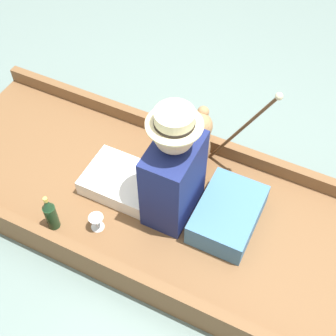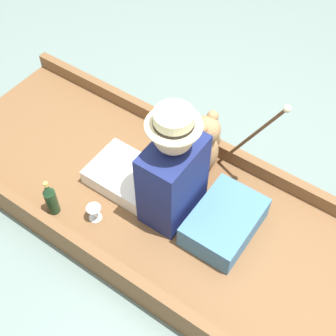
{
  "view_description": "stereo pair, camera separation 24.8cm",
  "coord_description": "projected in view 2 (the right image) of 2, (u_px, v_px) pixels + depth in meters",
  "views": [
    {
      "loc": [
        -1.45,
        -0.65,
        2.55
      ],
      "look_at": [
        0.0,
        0.06,
        0.51
      ],
      "focal_mm": 50.0,
      "sensor_mm": 36.0,
      "label": 1
    },
    {
      "loc": [
        -1.32,
        -0.86,
        2.55
      ],
      "look_at": [
        0.0,
        0.06,
        0.51
      ],
      "focal_mm": 50.0,
      "sensor_mm": 36.0,
      "label": 2
    }
  ],
  "objects": [
    {
      "name": "ground_plane",
      "position": [
        176.0,
        222.0,
        2.98
      ],
      "size": [
        16.0,
        16.0,
        0.0
      ],
      "primitive_type": "plane",
      "color": "slate"
    },
    {
      "name": "seat_cushion",
      "position": [
        224.0,
        222.0,
        2.71
      ],
      "size": [
        0.49,
        0.34,
        0.16
      ],
      "color": "teal",
      "rests_on": "punt_boat"
    },
    {
      "name": "punt_boat",
      "position": [
        176.0,
        215.0,
        2.91
      ],
      "size": [
        1.14,
        3.27,
        0.25
      ],
      "color": "brown",
      "rests_on": "ground_plane"
    },
    {
      "name": "champagne_bottle",
      "position": [
        51.0,
        198.0,
        2.76
      ],
      "size": [
        0.07,
        0.07,
        0.28
      ],
      "color": "#19381E",
      "rests_on": "punt_boat"
    },
    {
      "name": "wine_glass",
      "position": [
        94.0,
        211.0,
        2.76
      ],
      "size": [
        0.09,
        0.09,
        0.11
      ],
      "color": "silver",
      "rests_on": "punt_boat"
    },
    {
      "name": "teddy_bear",
      "position": [
        205.0,
        146.0,
        2.89
      ],
      "size": [
        0.33,
        0.19,
        0.47
      ],
      "color": "#9E754C",
      "rests_on": "punt_boat"
    },
    {
      "name": "seated_person",
      "position": [
        163.0,
        171.0,
        2.66
      ],
      "size": [
        0.39,
        0.73,
        0.81
      ],
      "rotation": [
        0.0,
        0.0,
        -0.02
      ],
      "color": "white",
      "rests_on": "punt_boat"
    },
    {
      "name": "walking_cane",
      "position": [
        256.0,
        133.0,
        2.69
      ],
      "size": [
        0.04,
        0.38,
        0.72
      ],
      "color": "brown",
      "rests_on": "punt_boat"
    }
  ]
}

